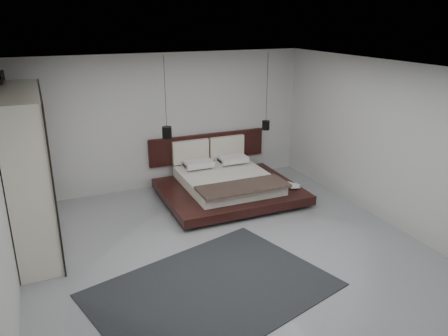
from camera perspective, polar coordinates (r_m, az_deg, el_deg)
name	(u,v)px	position (r m, az deg, el deg)	size (l,w,h in m)	color
floor	(225,247)	(7.08, 0.14, -10.23)	(6.00, 6.00, 0.00)	gray
ceiling	(225,68)	(6.20, 0.16, 12.93)	(6.00, 6.00, 0.00)	white
wall_back	(168,121)	(9.23, -7.29, 6.05)	(6.00, 6.00, 0.00)	#B8B8B6
wall_front	(358,262)	(4.17, 17.09, -11.67)	(6.00, 6.00, 0.00)	#B8B8B6
wall_left	(2,194)	(6.05, -26.96, -3.07)	(6.00, 6.00, 0.00)	#B8B8B6
wall_right	(383,142)	(8.12, 20.01, 3.21)	(6.00, 6.00, 0.00)	#B8B8B6
lattice_screen	(13,149)	(8.41, -25.82, 2.25)	(0.05, 0.90, 2.60)	black
bed	(226,183)	(8.86, 0.33, -1.96)	(2.64, 2.34, 1.05)	black
book_lower	(289,187)	(8.81, 8.48, -2.42)	(0.21, 0.29, 0.03)	#99724C
book_upper	(289,186)	(8.77, 8.48, -2.36)	(0.19, 0.27, 0.02)	#99724C
pendant_left	(167,132)	(8.54, -7.47, 4.66)	(0.19, 0.19, 1.57)	black
pendant_right	(266,125)	(9.36, 5.48, 5.66)	(0.16, 0.16, 1.61)	black
wardrobe	(30,170)	(7.37, -24.00, -0.27)	(0.59, 2.51, 2.46)	silver
rug	(212,290)	(6.08, -1.53, -15.60)	(3.05, 2.18, 0.01)	black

